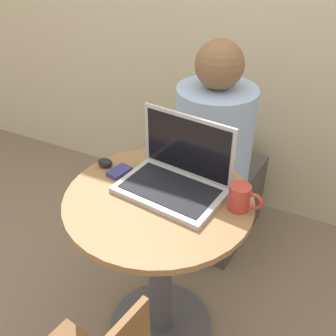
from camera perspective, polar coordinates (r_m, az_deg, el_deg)
The scene contains 7 objects.
ground_plane at distance 2.00m, azimuth -1.06°, elevation -21.88°, with size 12.00×12.00×0.00m, color #7F6B56.
round_table at distance 1.61m, azimuth -1.25°, elevation -11.76°, with size 0.69×0.69×0.77m.
laptop at distance 1.44m, azimuth 1.19°, elevation -0.99°, with size 0.41×0.29×0.27m.
cell_phone at distance 1.56m, azimuth -7.08°, elevation -0.51°, with size 0.08×0.10×0.02m.
computer_mouse at distance 1.60m, azimuth -9.11°, elevation 0.78°, with size 0.06×0.05×0.03m.
coffee_cup at distance 1.37m, azimuth 10.50°, elevation -4.25°, with size 0.12×0.08×0.09m.
person_seated at distance 2.09m, azimuth 7.10°, elevation -0.21°, with size 0.41×0.60×1.19m.
Camera 1 is at (0.53, -0.99, 1.66)m, focal length 42.00 mm.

